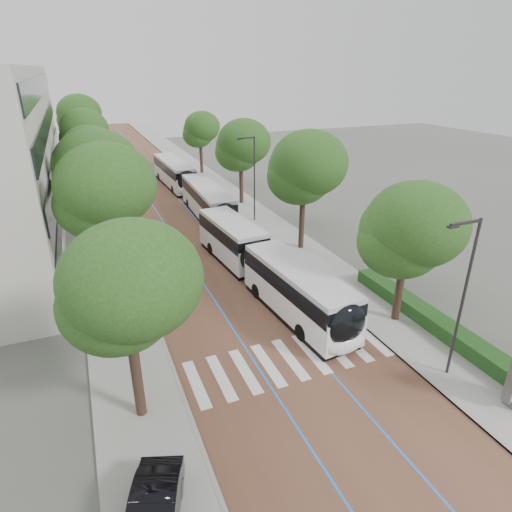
% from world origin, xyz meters
% --- Properties ---
extents(ground, '(160.00, 160.00, 0.00)m').
position_xyz_m(ground, '(0.00, 0.00, 0.00)').
color(ground, '#51544C').
rests_on(ground, ground).
extents(road, '(11.00, 140.00, 0.02)m').
position_xyz_m(road, '(0.00, 40.00, 0.01)').
color(road, brown).
rests_on(road, ground).
extents(sidewalk_left, '(4.00, 140.00, 0.12)m').
position_xyz_m(sidewalk_left, '(-7.50, 40.00, 0.06)').
color(sidewalk_left, '#9B9892').
rests_on(sidewalk_left, ground).
extents(sidewalk_right, '(4.00, 140.00, 0.12)m').
position_xyz_m(sidewalk_right, '(7.50, 40.00, 0.06)').
color(sidewalk_right, '#9B9892').
rests_on(sidewalk_right, ground).
extents(kerb_left, '(0.20, 140.00, 0.14)m').
position_xyz_m(kerb_left, '(-5.60, 40.00, 0.06)').
color(kerb_left, gray).
rests_on(kerb_left, ground).
extents(kerb_right, '(0.20, 140.00, 0.14)m').
position_xyz_m(kerb_right, '(5.60, 40.00, 0.06)').
color(kerb_right, gray).
rests_on(kerb_right, ground).
extents(zebra_crossing, '(10.55, 3.60, 0.01)m').
position_xyz_m(zebra_crossing, '(0.20, 1.00, 0.03)').
color(zebra_crossing, silver).
rests_on(zebra_crossing, ground).
extents(lane_line_left, '(0.12, 126.00, 0.01)m').
position_xyz_m(lane_line_left, '(-1.60, 40.00, 0.02)').
color(lane_line_left, blue).
rests_on(lane_line_left, road).
extents(lane_line_right, '(0.12, 126.00, 0.01)m').
position_xyz_m(lane_line_right, '(1.60, 40.00, 0.02)').
color(lane_line_right, blue).
rests_on(lane_line_right, road).
extents(hedge, '(1.20, 14.00, 0.80)m').
position_xyz_m(hedge, '(9.10, 0.00, 0.52)').
color(hedge, '#194819').
rests_on(hedge, sidewalk_right).
extents(streetlight_near, '(1.82, 0.20, 8.00)m').
position_xyz_m(streetlight_near, '(6.62, -3.00, 4.82)').
color(streetlight_near, '#2E2E31').
rests_on(streetlight_near, sidewalk_right).
extents(streetlight_far, '(1.82, 0.20, 8.00)m').
position_xyz_m(streetlight_far, '(6.62, 22.00, 4.82)').
color(streetlight_far, '#2E2E31').
rests_on(streetlight_far, sidewalk_right).
extents(lamp_post_left, '(0.14, 0.14, 8.00)m').
position_xyz_m(lamp_post_left, '(-6.10, 8.00, 4.12)').
color(lamp_post_left, '#2E2E31').
rests_on(lamp_post_left, sidewalk_left).
extents(trees_left, '(6.22, 60.79, 9.91)m').
position_xyz_m(trees_left, '(-7.50, 27.04, 6.80)').
color(trees_left, black).
rests_on(trees_left, ground).
extents(trees_right, '(6.01, 47.21, 9.08)m').
position_xyz_m(trees_right, '(7.70, 19.86, 6.03)').
color(trees_right, black).
rests_on(trees_right, ground).
extents(lead_bus, '(4.02, 18.54, 3.20)m').
position_xyz_m(lead_bus, '(2.17, 8.48, 1.63)').
color(lead_bus, black).
rests_on(lead_bus, ground).
extents(bus_queued_0, '(2.85, 12.46, 3.20)m').
position_xyz_m(bus_queued_0, '(2.85, 24.30, 1.62)').
color(bus_queued_0, white).
rests_on(bus_queued_0, ground).
extents(bus_queued_1, '(2.96, 12.48, 3.20)m').
position_xyz_m(bus_queued_1, '(2.58, 38.01, 1.62)').
color(bus_queued_1, white).
rests_on(bus_queued_1, ground).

